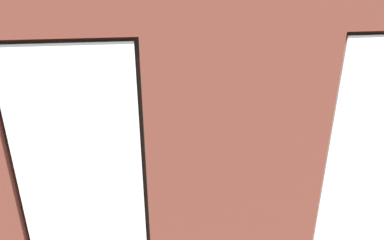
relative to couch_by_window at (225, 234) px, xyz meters
name	(u,v)px	position (x,y,z in m)	size (l,w,h in m)	color
ground_plane	(186,165)	(0.12, -2.23, -0.38)	(6.47, 6.52, 0.10)	brown
brick_wall_with_windows	(236,165)	(0.12, 0.65, 1.24)	(5.87, 0.30, 3.18)	brown
couch_by_window	(225,234)	(0.00, 0.00, 0.00)	(1.90, 0.87, 0.80)	black
couch_left	(323,149)	(-2.11, -1.74, 0.00)	(0.95, 2.03, 0.80)	black
coffee_table	(196,145)	(-0.03, -2.08, 0.07)	(1.54, 0.85, 0.45)	olive
cup_ceramic	(168,144)	(0.44, -1.95, 0.17)	(0.09, 0.09, 0.11)	#4C4C51
table_plant_small	(196,137)	(-0.03, -2.08, 0.22)	(0.11, 0.11, 0.18)	#47423D
remote_silver	(204,144)	(-0.14, -1.95, 0.13)	(0.05, 0.17, 0.02)	#B2B2B7
remote_gray	(183,139)	(0.17, -2.19, 0.13)	(0.05, 0.17, 0.02)	#59595B
media_console	(16,174)	(2.71, -1.79, -0.05)	(1.28, 0.42, 0.56)	black
tv_flatscreen	(7,136)	(2.71, -1.79, 0.57)	(0.94, 0.20, 0.66)	black
papasan_chair	(164,100)	(0.32, -4.25, 0.12)	(1.17, 1.17, 0.72)	olive
potted_plant_near_tv	(30,193)	(2.16, -0.70, 0.30)	(0.81, 0.79, 1.22)	beige
potted_plant_between_couches	(346,186)	(-1.40, -0.06, 0.44)	(1.10, 1.11, 1.19)	#9E5638
potted_plant_corner_near_left	(272,83)	(-2.26, -4.48, 0.34)	(1.09, 1.04, 1.21)	beige
potted_plant_foreground_right	(66,96)	(2.41, -4.44, 0.28)	(0.58, 0.58, 0.92)	beige
potted_plant_beside_window_right	(82,224)	(1.46, 0.10, 0.40)	(0.75, 0.75, 1.13)	beige
potted_plant_by_left_couch	(269,112)	(-1.71, -3.19, 0.12)	(0.34, 0.34, 0.69)	#47423D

